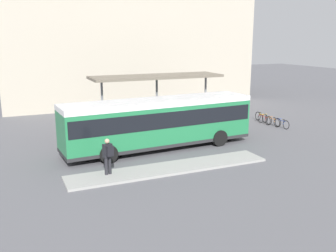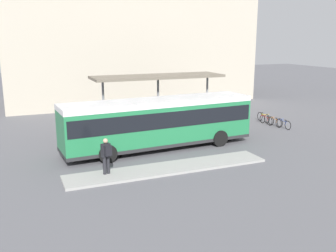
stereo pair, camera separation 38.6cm
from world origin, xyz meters
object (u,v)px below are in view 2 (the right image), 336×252
bicycle_orange (275,122)px  city_bus (159,120)px  potted_planter_near_shelter (177,126)px  bicycle_yellow (263,117)px  bicycle_red (266,120)px  pedestrian_waiting (106,154)px  potted_planter_far_side (120,130)px  bicycle_blue (284,124)px

bicycle_orange → city_bus: bearing=102.3°
city_bus → potted_planter_near_shelter: 3.68m
bicycle_orange → bicycle_yellow: bearing=-6.1°
bicycle_red → bicycle_orange: bearing=-166.6°
pedestrian_waiting → potted_planter_near_shelter: 8.75m
potted_planter_near_shelter → potted_planter_far_side: potted_planter_near_shelter is taller
bicycle_red → potted_planter_far_side: 11.57m
bicycle_yellow → city_bus: bearing=-68.4°
bicycle_orange → potted_planter_far_side: (-11.74, 0.97, 0.23)m
bicycle_red → potted_planter_near_shelter: size_ratio=1.33×
city_bus → bicycle_red: city_bus is taller
bicycle_blue → bicycle_orange: (-0.17, 0.83, 0.00)m
pedestrian_waiting → bicycle_orange: pedestrian_waiting is taller
pedestrian_waiting → bicycle_yellow: size_ratio=1.07×
city_bus → potted_planter_far_side: 3.66m
city_bus → bicycle_yellow: bearing=16.4°
bicycle_red → bicycle_yellow: bearing=-23.3°
city_bus → potted_planter_far_side: size_ratio=10.52×
pedestrian_waiting → potted_planter_near_shelter: (6.37, 5.97, -0.50)m
bicycle_blue → potted_planter_near_shelter: (-8.02, 1.29, 0.28)m
bicycle_yellow → potted_planter_far_side: size_ratio=1.48×
city_bus → potted_planter_near_shelter: size_ratio=9.74×
pedestrian_waiting → bicycle_red: pedestrian_waiting is taller
potted_planter_near_shelter → potted_planter_far_side: bearing=172.7°
potted_planter_near_shelter → bicycle_yellow: bearing=8.4°
bicycle_orange → potted_planter_far_side: bearing=85.8°
pedestrian_waiting → bicycle_blue: pedestrian_waiting is taller
pedestrian_waiting → bicycle_red: bearing=-81.0°
bicycle_red → bicycle_yellow: size_ratio=0.97×
city_bus → bicycle_orange: bearing=8.2°
bicycle_orange → potted_planter_near_shelter: bearing=87.1°
pedestrian_waiting → bicycle_orange: (14.22, 5.51, -0.79)m
bicycle_yellow → potted_planter_far_side: bearing=-85.1°
city_bus → bicycle_yellow: city_bus is taller
bicycle_blue → bicycle_red: bearing=12.0°
potted_planter_near_shelter → potted_planter_far_side: 3.93m
city_bus → bicycle_orange: city_bus is taller
bicycle_blue → bicycle_orange: bearing=11.5°
city_bus → bicycle_blue: size_ratio=7.44×
pedestrian_waiting → bicycle_orange: size_ratio=1.12×
bicycle_yellow → bicycle_orange: bearing=-5.0°
city_bus → bicycle_blue: city_bus is taller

